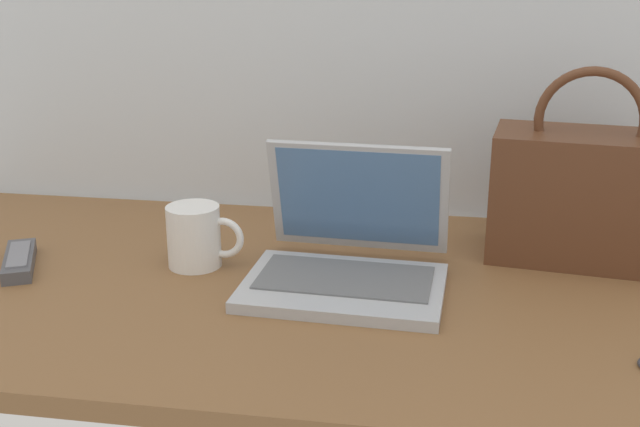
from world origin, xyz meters
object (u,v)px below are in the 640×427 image
(coffee_mug, at_px, (196,236))
(remote_control_near, at_px, (19,261))
(laptop, at_px, (349,255))
(handbag, at_px, (582,194))

(coffee_mug, bearing_deg, remote_control_near, -169.23)
(laptop, bearing_deg, coffee_mug, 174.65)
(laptop, relative_size, coffee_mug, 2.45)
(coffee_mug, height_order, handbag, handbag)
(coffee_mug, bearing_deg, laptop, -5.35)
(coffee_mug, relative_size, remote_control_near, 0.80)
(coffee_mug, height_order, remote_control_near, coffee_mug)
(coffee_mug, distance_m, handbag, 0.66)
(handbag, bearing_deg, coffee_mug, -167.60)
(remote_control_near, bearing_deg, laptop, 3.22)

